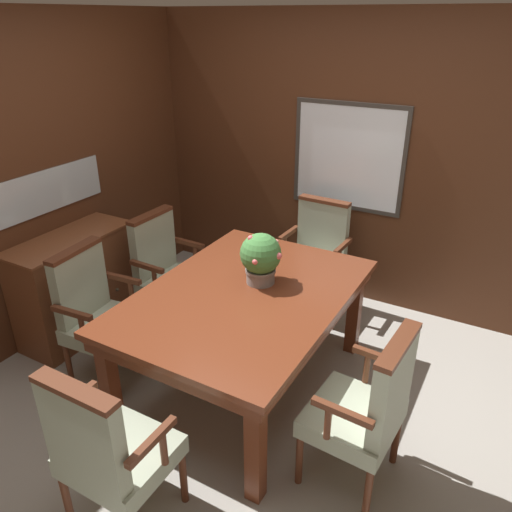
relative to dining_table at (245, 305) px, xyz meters
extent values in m
plane|color=#A39E93|center=(0.01, -0.26, -0.66)|extent=(14.00, 14.00, 0.00)
cube|color=#4C2816|center=(0.01, 1.62, 0.56)|extent=(7.20, 0.06, 2.45)
cube|color=white|center=(0.09, 1.58, 0.63)|extent=(0.90, 0.01, 0.84)
cube|color=#38332D|center=(0.09, 1.58, 1.07)|extent=(0.97, 0.02, 0.04)
cube|color=#38332D|center=(0.09, 1.58, 0.20)|extent=(0.97, 0.02, 0.03)
cube|color=#38332D|center=(-0.38, 1.58, 0.63)|extent=(0.04, 0.02, 0.84)
cube|color=#38332D|center=(0.56, 1.58, 0.63)|extent=(0.03, 0.02, 0.84)
cube|color=#4C2816|center=(-1.78, -0.26, 0.56)|extent=(0.06, 7.20, 2.45)
cube|color=#B2BCC1|center=(-1.74, -0.07, 0.50)|extent=(0.01, 1.14, 0.32)
cube|color=maroon|center=(-0.51, -0.76, -0.31)|extent=(0.09, 0.09, 0.71)
cube|color=maroon|center=(0.51, -0.76, -0.31)|extent=(0.09, 0.09, 0.71)
cube|color=maroon|center=(-0.51, 0.76, -0.31)|extent=(0.09, 0.09, 0.71)
cube|color=maroon|center=(0.51, 0.76, -0.31)|extent=(0.09, 0.09, 0.71)
cube|color=maroon|center=(0.00, 0.00, 0.00)|extent=(1.17, 1.68, 0.09)
cube|color=maroon|center=(0.00, 0.00, 0.07)|extent=(1.23, 1.74, 0.04)
cylinder|color=#562B19|center=(-0.69, -0.57, -0.49)|extent=(0.04, 0.04, 0.35)
cylinder|color=#562B19|center=(-0.72, -0.14, -0.49)|extent=(0.04, 0.04, 0.35)
cylinder|color=#562B19|center=(-1.08, -0.60, -0.49)|extent=(0.04, 0.04, 0.35)
cylinder|color=#562B19|center=(-1.12, -0.17, -0.49)|extent=(0.04, 0.04, 0.35)
cube|color=#9EA88E|center=(-0.90, -0.37, -0.26)|extent=(0.50, 0.53, 0.11)
cube|color=#9EA88E|center=(-1.09, -0.39, 0.04)|extent=(0.12, 0.46, 0.49)
cube|color=#562B19|center=(-1.09, -0.39, 0.30)|extent=(0.13, 0.46, 0.03)
cylinder|color=#562B19|center=(-0.85, -0.62, -0.10)|extent=(0.04, 0.04, 0.20)
cube|color=#562B19|center=(-0.92, -0.63, 0.00)|extent=(0.32, 0.06, 0.04)
cylinder|color=#562B19|center=(-0.89, -0.12, -0.10)|extent=(0.04, 0.04, 0.20)
cube|color=#562B19|center=(-0.96, -0.12, 0.00)|extent=(0.32, 0.06, 0.04)
cylinder|color=#562B19|center=(0.71, -0.13, -0.49)|extent=(0.04, 0.04, 0.35)
cylinder|color=#562B19|center=(0.68, -0.56, -0.49)|extent=(0.04, 0.04, 0.35)
cylinder|color=#562B19|center=(1.10, -0.16, -0.49)|extent=(0.04, 0.04, 0.35)
cylinder|color=#562B19|center=(1.07, -0.59, -0.49)|extent=(0.04, 0.04, 0.35)
cube|color=#9EA88E|center=(0.89, -0.36, -0.26)|extent=(0.49, 0.52, 0.11)
cube|color=#9EA88E|center=(1.08, -0.37, 0.04)|extent=(0.11, 0.46, 0.49)
cube|color=#562B19|center=(1.08, -0.37, 0.30)|extent=(0.12, 0.46, 0.03)
cylinder|color=#562B19|center=(0.87, -0.11, -0.10)|extent=(0.04, 0.04, 0.20)
cube|color=#562B19|center=(0.94, -0.11, 0.00)|extent=(0.32, 0.06, 0.04)
cylinder|color=#562B19|center=(0.84, -0.61, -0.10)|extent=(0.04, 0.04, 0.20)
cube|color=#562B19|center=(0.91, -0.62, 0.00)|extent=(0.32, 0.06, 0.04)
cylinder|color=#562B19|center=(-0.70, 0.14, -0.49)|extent=(0.04, 0.04, 0.35)
cylinder|color=#562B19|center=(-0.68, 0.58, -0.49)|extent=(0.04, 0.04, 0.35)
cylinder|color=#562B19|center=(-1.09, 0.15, -0.49)|extent=(0.04, 0.04, 0.35)
cylinder|color=#562B19|center=(-1.08, 0.59, -0.49)|extent=(0.04, 0.04, 0.35)
cube|color=#9EA88E|center=(-0.89, 0.37, -0.26)|extent=(0.47, 0.50, 0.11)
cube|color=#9EA88E|center=(-1.08, 0.37, 0.04)|extent=(0.09, 0.45, 0.49)
cube|color=#562B19|center=(-1.08, 0.37, 0.30)|extent=(0.10, 0.45, 0.03)
cylinder|color=#562B19|center=(-0.86, 0.11, -0.10)|extent=(0.04, 0.04, 0.20)
cube|color=#562B19|center=(-0.93, 0.11, 0.00)|extent=(0.32, 0.04, 0.04)
cylinder|color=#562B19|center=(-0.85, 0.62, -0.10)|extent=(0.04, 0.04, 0.20)
cube|color=#562B19|center=(-0.92, 0.62, 0.00)|extent=(0.32, 0.04, 0.04)
cylinder|color=#562B19|center=(-0.24, 0.98, -0.49)|extent=(0.04, 0.04, 0.35)
cylinder|color=#562B19|center=(0.19, 0.96, -0.49)|extent=(0.04, 0.04, 0.35)
cylinder|color=#562B19|center=(-0.23, 1.38, -0.49)|extent=(0.04, 0.04, 0.35)
cylinder|color=#562B19|center=(0.20, 1.36, -0.49)|extent=(0.04, 0.04, 0.35)
cube|color=#9EA88E|center=(-0.02, 1.17, -0.26)|extent=(0.51, 0.48, 0.11)
cube|color=#9EA88E|center=(-0.01, 1.36, 0.04)|extent=(0.45, 0.10, 0.49)
cube|color=#562B19|center=(-0.01, 1.36, 0.30)|extent=(0.46, 0.11, 0.03)
cylinder|color=#562B19|center=(-0.28, 1.14, -0.10)|extent=(0.04, 0.04, 0.20)
cube|color=#562B19|center=(-0.27, 1.21, 0.00)|extent=(0.05, 0.32, 0.04)
cylinder|color=#562B19|center=(0.23, 1.13, -0.10)|extent=(0.04, 0.04, 0.20)
cube|color=#562B19|center=(0.24, 1.19, 0.00)|extent=(0.05, 0.32, 0.04)
cylinder|color=#562B19|center=(0.19, -0.97, -0.49)|extent=(0.04, 0.04, 0.35)
cylinder|color=#562B19|center=(-0.24, -0.97, -0.49)|extent=(0.04, 0.04, 0.35)
cylinder|color=#562B19|center=(-0.24, -1.37, -0.49)|extent=(0.04, 0.04, 0.35)
cube|color=#9EA88E|center=(-0.02, -1.17, -0.26)|extent=(0.49, 0.46, 0.11)
cube|color=#9EA88E|center=(-0.02, -1.36, 0.04)|extent=(0.45, 0.08, 0.49)
cube|color=#562B19|center=(-0.02, -1.36, 0.30)|extent=(0.45, 0.09, 0.03)
cylinder|color=#562B19|center=(0.23, -1.14, -0.10)|extent=(0.04, 0.04, 0.20)
cube|color=#562B19|center=(0.23, -1.21, 0.00)|extent=(0.04, 0.32, 0.04)
cylinder|color=#562B19|center=(-0.28, -1.14, -0.10)|extent=(0.04, 0.04, 0.20)
cube|color=#562B19|center=(-0.28, -1.21, 0.00)|extent=(0.04, 0.32, 0.04)
cylinder|color=gray|center=(0.02, 0.17, 0.14)|extent=(0.19, 0.19, 0.10)
cylinder|color=gray|center=(0.02, 0.17, 0.18)|extent=(0.21, 0.21, 0.02)
sphere|color=#427F3D|center=(0.02, 0.17, 0.30)|extent=(0.27, 0.27, 0.27)
sphere|color=#F0666C|center=(-0.03, 0.14, 0.42)|extent=(0.04, 0.04, 0.04)
sphere|color=#F2676B|center=(0.15, 0.17, 0.32)|extent=(0.05, 0.05, 0.05)
sphere|color=#E27E71|center=(0.09, 0.27, 0.36)|extent=(0.04, 0.04, 0.04)
sphere|color=#F37B78|center=(0.07, 0.30, 0.31)|extent=(0.06, 0.06, 0.06)
sphere|color=#E57174|center=(-0.05, 0.28, 0.34)|extent=(0.06, 0.06, 0.06)
sphere|color=#EF7D62|center=(-0.02, 0.29, 0.33)|extent=(0.04, 0.04, 0.04)
sphere|color=#F36667|center=(0.05, 0.05, 0.31)|extent=(0.04, 0.04, 0.04)
cube|color=brown|center=(-1.54, -0.07, -0.25)|extent=(0.41, 0.98, 0.82)
cube|color=brown|center=(-1.54, -0.07, 0.17)|extent=(0.42, 1.00, 0.02)
sphere|color=#4C422D|center=(-1.32, -0.07, -0.02)|extent=(0.03, 0.03, 0.03)
sphere|color=#4C422D|center=(-1.32, -0.29, -0.33)|extent=(0.03, 0.03, 0.03)
sphere|color=#4C422D|center=(-1.32, 0.16, -0.33)|extent=(0.03, 0.03, 0.03)
camera|label=1|loc=(1.44, -2.41, 1.72)|focal=35.00mm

